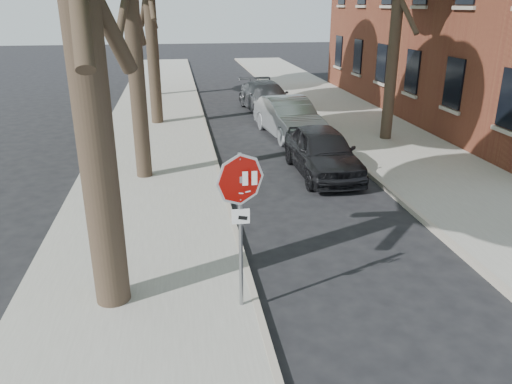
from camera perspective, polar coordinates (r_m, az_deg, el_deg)
ground at (r=8.62m, az=3.07°, el=-12.95°), size 120.00×120.00×0.00m
sidewalk_left at (r=19.60m, az=-11.59°, el=6.38°), size 4.00×55.00×0.12m
sidewalk_right at (r=20.99m, az=12.42°, el=7.26°), size 4.00×55.00×0.12m
curb_left at (r=19.61m, az=-5.57°, el=6.72°), size 0.12×55.00×0.13m
curb_right at (r=20.34m, az=6.99°, el=7.18°), size 0.12×55.00×0.13m
stop_sign at (r=7.58m, az=-1.79°, el=-1.19°), size 0.76×0.34×2.61m
car_a at (r=14.88m, az=7.60°, el=4.64°), size 1.69×4.13×1.40m
car_b at (r=19.17m, az=3.75°, el=8.49°), size 2.09×4.60×1.46m
car_c at (r=23.83m, az=1.16°, el=10.80°), size 2.34×4.81×1.35m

